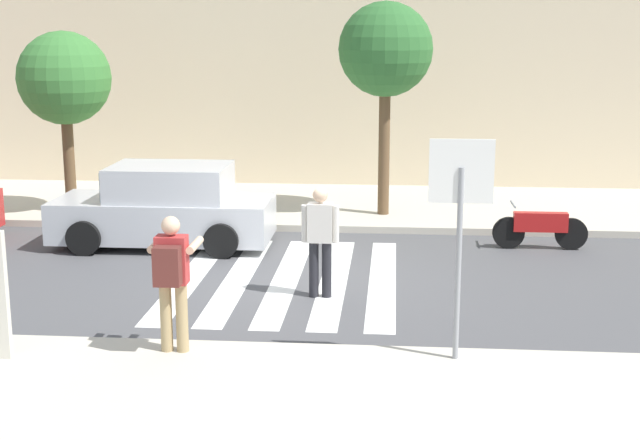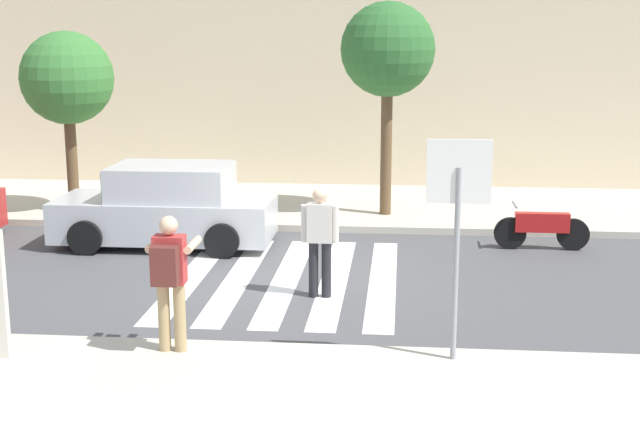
{
  "view_description": "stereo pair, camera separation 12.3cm",
  "coord_description": "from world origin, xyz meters",
  "px_view_note": "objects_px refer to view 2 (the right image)",
  "views": [
    {
      "loc": [
        1.76,
        -13.95,
        4.14
      ],
      "look_at": [
        0.6,
        -0.2,
        1.1
      ],
      "focal_mm": 50.0,
      "sensor_mm": 36.0,
      "label": 1
    },
    {
      "loc": [
        1.88,
        -13.93,
        4.14
      ],
      "look_at": [
        0.6,
        -0.2,
        1.1
      ],
      "focal_mm": 50.0,
      "sensor_mm": 36.0,
      "label": 2
    }
  ],
  "objects_px": {
    "pedestrian_crossing": "(320,236)",
    "parked_car_silver": "(167,208)",
    "street_tree_center": "(388,51)",
    "motorcycle": "(542,228)",
    "street_tree_west": "(67,79)",
    "stop_sign": "(458,201)",
    "photographer_with_backpack": "(170,272)"
  },
  "relations": [
    {
      "from": "photographer_with_backpack",
      "to": "stop_sign",
      "type": "bearing_deg",
      "value": 1.31
    },
    {
      "from": "pedestrian_crossing",
      "to": "parked_car_silver",
      "type": "height_order",
      "value": "pedestrian_crossing"
    },
    {
      "from": "stop_sign",
      "to": "street_tree_center",
      "type": "relative_size",
      "value": 0.6
    },
    {
      "from": "motorcycle",
      "to": "street_tree_west",
      "type": "distance_m",
      "value": 10.19
    },
    {
      "from": "parked_car_silver",
      "to": "stop_sign",
      "type": "bearing_deg",
      "value": -48.89
    },
    {
      "from": "stop_sign",
      "to": "pedestrian_crossing",
      "type": "bearing_deg",
      "value": 124.09
    },
    {
      "from": "pedestrian_crossing",
      "to": "street_tree_center",
      "type": "relative_size",
      "value": 0.39
    },
    {
      "from": "parked_car_silver",
      "to": "street_tree_west",
      "type": "bearing_deg",
      "value": 141.14
    },
    {
      "from": "street_tree_west",
      "to": "street_tree_center",
      "type": "relative_size",
      "value": 0.87
    },
    {
      "from": "stop_sign",
      "to": "motorcycle",
      "type": "relative_size",
      "value": 1.53
    },
    {
      "from": "pedestrian_crossing",
      "to": "motorcycle",
      "type": "distance_m",
      "value": 5.14
    },
    {
      "from": "parked_car_silver",
      "to": "motorcycle",
      "type": "distance_m",
      "value": 7.08
    },
    {
      "from": "pedestrian_crossing",
      "to": "motorcycle",
      "type": "bearing_deg",
      "value": 40.95
    },
    {
      "from": "street_tree_west",
      "to": "motorcycle",
      "type": "bearing_deg",
      "value": -10.62
    },
    {
      "from": "stop_sign",
      "to": "photographer_with_backpack",
      "type": "relative_size",
      "value": 1.56
    },
    {
      "from": "photographer_with_backpack",
      "to": "parked_car_silver",
      "type": "relative_size",
      "value": 0.42
    },
    {
      "from": "photographer_with_backpack",
      "to": "parked_car_silver",
      "type": "xyz_separation_m",
      "value": [
        -1.62,
        5.93,
        -0.44
      ]
    },
    {
      "from": "pedestrian_crossing",
      "to": "stop_sign",
      "type": "bearing_deg",
      "value": -55.91
    },
    {
      "from": "pedestrian_crossing",
      "to": "street_tree_center",
      "type": "height_order",
      "value": "street_tree_center"
    },
    {
      "from": "stop_sign",
      "to": "street_tree_west",
      "type": "distance_m",
      "value": 11.13
    },
    {
      "from": "pedestrian_crossing",
      "to": "street_tree_west",
      "type": "distance_m",
      "value": 8.05
    },
    {
      "from": "parked_car_silver",
      "to": "street_tree_west",
      "type": "xyz_separation_m",
      "value": [
        -2.63,
        2.12,
        2.28
      ]
    },
    {
      "from": "pedestrian_crossing",
      "to": "street_tree_center",
      "type": "distance_m",
      "value": 6.27
    },
    {
      "from": "stop_sign",
      "to": "parked_car_silver",
      "type": "relative_size",
      "value": 0.66
    },
    {
      "from": "photographer_with_backpack",
      "to": "motorcycle",
      "type": "distance_m",
      "value": 8.3
    },
    {
      "from": "stop_sign",
      "to": "pedestrian_crossing",
      "type": "relative_size",
      "value": 1.56
    },
    {
      "from": "photographer_with_backpack",
      "to": "street_tree_west",
      "type": "distance_m",
      "value": 9.28
    },
    {
      "from": "street_tree_center",
      "to": "pedestrian_crossing",
      "type": "bearing_deg",
      "value": -98.98
    },
    {
      "from": "stop_sign",
      "to": "street_tree_center",
      "type": "xyz_separation_m",
      "value": [
        -1.01,
        8.43,
        1.48
      ]
    },
    {
      "from": "motorcycle",
      "to": "street_tree_center",
      "type": "xyz_separation_m",
      "value": [
        -2.97,
        2.28,
        3.17
      ]
    },
    {
      "from": "motorcycle",
      "to": "street_tree_west",
      "type": "bearing_deg",
      "value": 169.38
    },
    {
      "from": "street_tree_west",
      "to": "street_tree_center",
      "type": "xyz_separation_m",
      "value": [
        6.72,
        0.47,
        0.58
      ]
    }
  ]
}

